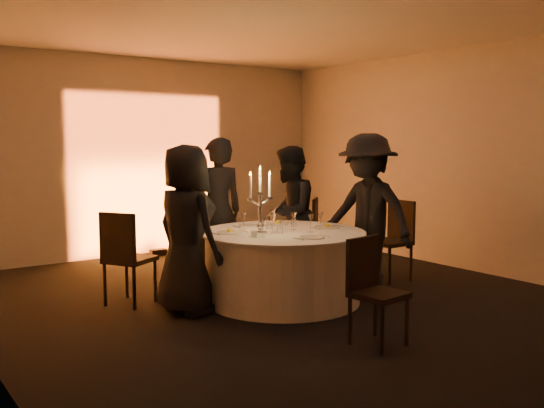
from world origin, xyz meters
TOP-DOWN VIEW (x-y plane):
  - floor at (0.00, 0.00)m, footprint 7.00×7.00m
  - ceiling at (0.00, 0.00)m, footprint 7.00×7.00m
  - wall_back at (0.00, 3.50)m, footprint 7.00×0.00m
  - wall_right at (3.00, 0.00)m, footprint 0.00×7.00m
  - uplighter_fixture at (0.00, 3.20)m, footprint 0.25×0.12m
  - banquet_table at (0.00, 0.00)m, footprint 1.80×1.80m
  - chair_left at (-1.48, 0.80)m, footprint 0.60×0.60m
  - chair_back_left at (-0.11, 1.75)m, footprint 0.40×0.40m
  - chair_back_right at (1.28, 1.18)m, footprint 0.60×0.60m
  - chair_right at (1.77, 0.02)m, footprint 0.44×0.44m
  - chair_front at (-0.19, -1.56)m, footprint 0.44×0.44m
  - guest_left at (-1.06, 0.19)m, footprint 0.69×0.92m
  - guest_back_left at (-0.16, 1.12)m, footprint 0.71×0.52m
  - guest_back_right at (0.70, 0.82)m, footprint 1.04×1.02m
  - guest_right at (1.05, -0.21)m, footprint 0.90×1.29m
  - plate_left at (-0.54, 0.22)m, footprint 0.36×0.28m
  - plate_back_left at (-0.09, 0.53)m, footprint 0.36×0.25m
  - plate_back_right at (0.26, 0.46)m, footprint 0.35×0.25m
  - plate_right at (0.57, -0.07)m, footprint 0.36×0.29m
  - plate_front at (-0.03, -0.54)m, footprint 0.36×0.25m
  - coffee_cup at (-0.47, -0.15)m, footprint 0.11×0.11m
  - candelabra at (-0.30, -0.01)m, footprint 0.30×0.14m
  - wine_glass_a at (0.43, -0.12)m, footprint 0.07×0.07m
  - wine_glass_b at (-0.28, 0.34)m, footprint 0.07×0.07m
  - wine_glass_c at (0.20, -0.23)m, footprint 0.07×0.07m
  - wine_glass_d at (-0.11, 0.03)m, footprint 0.07×0.07m
  - wine_glass_e at (0.16, 0.02)m, footprint 0.07×0.07m
  - wine_glass_f at (0.00, 0.45)m, footprint 0.07×0.07m
  - wine_glass_g at (-0.17, -0.05)m, footprint 0.07×0.07m
  - wine_glass_h at (-0.40, -0.20)m, footprint 0.07×0.07m
  - wine_glass_i at (0.15, 0.40)m, footprint 0.07×0.07m
  - tumbler_a at (-0.02, 0.22)m, footprint 0.07×0.07m
  - tumbler_b at (-0.13, -0.12)m, footprint 0.07×0.07m
  - tumbler_c at (0.10, 0.14)m, footprint 0.07×0.07m
  - tumbler_d at (0.33, 0.23)m, footprint 0.07×0.07m

SIDE VIEW (x-z plane):
  - floor at x=0.00m, z-range 0.00..0.00m
  - uplighter_fixture at x=0.00m, z-range 0.00..0.10m
  - banquet_table at x=0.00m, z-range 0.00..0.77m
  - chair_back_left at x=-0.11m, z-range 0.05..0.91m
  - chair_front at x=-0.19m, z-range 0.06..0.97m
  - chair_back_right at x=1.28m, z-range 0.06..1.03m
  - chair_right at x=1.77m, z-range 0.06..1.07m
  - chair_left at x=-1.48m, z-range 0.07..1.07m
  - plate_back_left at x=-0.09m, z-range 0.77..0.78m
  - plate_front at x=-0.03m, z-range 0.77..0.78m
  - plate_right at x=0.57m, z-range 0.74..0.83m
  - plate_left at x=-0.54m, z-range 0.74..0.83m
  - plate_back_right at x=0.26m, z-range 0.75..0.83m
  - coffee_cup at x=-0.47m, z-range 0.77..0.83m
  - tumbler_a at x=-0.02m, z-range 0.77..0.86m
  - tumbler_b at x=-0.13m, z-range 0.77..0.86m
  - tumbler_c at x=0.10m, z-range 0.77..0.86m
  - tumbler_d at x=0.33m, z-range 0.77..0.86m
  - guest_back_right at x=0.70m, z-range 0.00..1.68m
  - guest_left at x=-1.06m, z-range 0.00..1.71m
  - guest_back_left at x=-0.16m, z-range 0.00..1.79m
  - wine_glass_a at x=0.43m, z-range 0.81..1.00m
  - wine_glass_b at x=-0.28m, z-range 0.81..1.00m
  - wine_glass_c at x=0.20m, z-range 0.81..1.00m
  - wine_glass_d at x=-0.11m, z-range 0.81..1.00m
  - wine_glass_e at x=0.16m, z-range 0.81..1.00m
  - wine_glass_f at x=0.00m, z-range 0.81..1.00m
  - wine_glass_g at x=-0.17m, z-range 0.81..1.00m
  - wine_glass_h at x=-0.40m, z-range 0.81..1.00m
  - wine_glass_i at x=0.15m, z-range 0.81..1.00m
  - guest_right at x=1.05m, z-range 0.00..1.83m
  - candelabra at x=-0.30m, z-range 0.66..1.38m
  - wall_back at x=0.00m, z-range -2.00..5.00m
  - wall_right at x=3.00m, z-range -2.00..5.00m
  - ceiling at x=0.00m, z-range 3.00..3.00m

